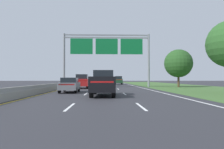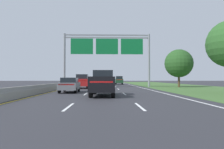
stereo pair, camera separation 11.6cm
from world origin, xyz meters
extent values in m
plane|color=#2B2B30|center=(0.00, 35.00, 0.00)|extent=(220.00, 220.00, 0.00)
cube|color=white|center=(-1.85, 10.50, 0.00)|extent=(0.14, 3.00, 0.01)
cube|color=white|center=(-1.85, 19.50, 0.00)|extent=(0.14, 3.00, 0.01)
cube|color=white|center=(-1.85, 28.50, 0.00)|extent=(0.14, 3.00, 0.01)
cube|color=white|center=(-1.85, 37.50, 0.00)|extent=(0.14, 3.00, 0.01)
cube|color=white|center=(-1.85, 46.50, 0.00)|extent=(0.14, 3.00, 0.01)
cube|color=white|center=(-1.85, 55.50, 0.00)|extent=(0.14, 3.00, 0.01)
cube|color=white|center=(-1.85, 64.50, 0.00)|extent=(0.14, 3.00, 0.01)
cube|color=white|center=(-1.85, 73.50, 0.00)|extent=(0.14, 3.00, 0.01)
cube|color=white|center=(-1.85, 82.50, 0.00)|extent=(0.14, 3.00, 0.01)
cube|color=white|center=(1.85, 10.50, 0.00)|extent=(0.14, 3.00, 0.01)
cube|color=white|center=(1.85, 19.50, 0.00)|extent=(0.14, 3.00, 0.01)
cube|color=white|center=(1.85, 28.50, 0.00)|extent=(0.14, 3.00, 0.01)
cube|color=white|center=(1.85, 37.50, 0.00)|extent=(0.14, 3.00, 0.01)
cube|color=white|center=(1.85, 46.50, 0.00)|extent=(0.14, 3.00, 0.01)
cube|color=white|center=(1.85, 55.50, 0.00)|extent=(0.14, 3.00, 0.01)
cube|color=white|center=(1.85, 64.50, 0.00)|extent=(0.14, 3.00, 0.01)
cube|color=white|center=(1.85, 73.50, 0.00)|extent=(0.14, 3.00, 0.01)
cube|color=white|center=(1.85, 82.50, 0.00)|extent=(0.14, 3.00, 0.01)
cube|color=white|center=(5.90, 35.00, 0.00)|extent=(0.16, 106.00, 0.01)
cube|color=gold|center=(-5.90, 35.00, 0.00)|extent=(0.16, 106.00, 0.01)
cube|color=#3D602D|center=(13.95, 35.00, 0.01)|extent=(14.00, 110.00, 0.02)
cube|color=gray|center=(-6.60, 35.00, 0.28)|extent=(0.60, 110.00, 0.55)
cube|color=gray|center=(-6.60, 35.00, 0.70)|extent=(0.25, 110.00, 0.30)
cylinder|color=gray|center=(-7.05, 35.36, 4.65)|extent=(0.36, 0.36, 9.30)
cylinder|color=gray|center=(7.65, 35.36, 4.65)|extent=(0.36, 0.36, 9.30)
cube|color=gray|center=(0.30, 35.36, 9.07)|extent=(14.70, 0.24, 0.20)
cube|color=gray|center=(0.30, 35.36, 8.62)|extent=(14.70, 0.24, 0.20)
cube|color=#0C602D|center=(-4.03, 35.18, 7.05)|extent=(3.83, 0.12, 2.70)
cube|color=#0C602D|center=(0.30, 35.18, 7.05)|extent=(3.83, 0.12, 2.70)
cube|color=#0C602D|center=(4.63, 35.18, 7.05)|extent=(3.83, 0.12, 2.70)
cube|color=black|center=(-0.17, 17.37, 0.92)|extent=(2.15, 5.45, 1.00)
cube|color=black|center=(-0.15, 18.22, 1.81)|extent=(1.77, 1.95, 0.78)
cube|color=#B21414|center=(-0.24, 14.72, 1.22)|extent=(1.68, 0.13, 0.12)
cube|color=black|center=(-0.22, 15.65, 1.52)|extent=(2.05, 2.00, 0.20)
cylinder|color=black|center=(-0.97, 19.23, 0.42)|extent=(0.32, 0.85, 0.84)
cylinder|color=black|center=(0.73, 19.19, 0.42)|extent=(0.32, 0.85, 0.84)
cylinder|color=black|center=(-1.07, 15.56, 0.42)|extent=(0.32, 0.85, 0.84)
cylinder|color=black|center=(0.63, 15.52, 0.42)|extent=(0.32, 0.85, 0.84)
cube|color=#193D23|center=(3.53, 52.46, 0.91)|extent=(2.04, 4.75, 1.05)
cube|color=black|center=(3.53, 52.31, 1.77)|extent=(1.72, 3.05, 0.68)
cube|color=#B21414|center=(3.47, 50.15, 1.22)|extent=(1.60, 0.13, 0.12)
cylinder|color=black|center=(2.76, 54.08, 0.38)|extent=(0.28, 0.77, 0.76)
cylinder|color=black|center=(4.40, 54.04, 0.38)|extent=(0.28, 0.77, 0.76)
cylinder|color=black|center=(2.67, 50.89, 0.38)|extent=(0.28, 0.77, 0.76)
cylinder|color=black|center=(4.31, 50.84, 0.38)|extent=(0.28, 0.77, 0.76)
cube|color=maroon|center=(-3.46, 31.27, 0.91)|extent=(2.01, 4.74, 1.05)
cube|color=black|center=(-3.45, 31.12, 1.77)|extent=(1.71, 3.04, 0.68)
cube|color=#B21414|center=(-3.40, 28.96, 1.22)|extent=(1.60, 0.12, 0.12)
cylinder|color=black|center=(-4.31, 32.85, 0.38)|extent=(0.28, 0.77, 0.76)
cylinder|color=black|center=(-2.68, 32.89, 0.38)|extent=(0.28, 0.77, 0.76)
cylinder|color=black|center=(-4.24, 29.65, 0.38)|extent=(0.28, 0.77, 0.76)
cylinder|color=black|center=(-2.60, 29.69, 0.38)|extent=(0.28, 0.77, 0.76)
cube|color=#B2B5BA|center=(-3.65, 49.49, 0.69)|extent=(1.93, 4.44, 0.72)
cube|color=black|center=(-3.65, 49.44, 1.31)|extent=(1.62, 2.34, 0.52)
cube|color=#B21414|center=(-3.60, 47.33, 0.91)|extent=(1.53, 0.12, 0.12)
cylinder|color=black|center=(-4.49, 50.96, 0.33)|extent=(0.24, 0.67, 0.66)
cylinder|color=black|center=(-2.89, 51.00, 0.33)|extent=(0.24, 0.67, 0.66)
cylinder|color=black|center=(-4.41, 47.97, 0.33)|extent=(0.24, 0.67, 0.66)
cylinder|color=black|center=(-2.82, 48.01, 0.33)|extent=(0.24, 0.67, 0.66)
cube|color=slate|center=(-3.76, 21.78, 0.69)|extent=(1.92, 4.44, 0.72)
cube|color=black|center=(-3.76, 21.73, 1.31)|extent=(1.62, 2.33, 0.52)
cube|color=#B21414|center=(-3.71, 19.62, 0.91)|extent=(1.53, 0.11, 0.12)
cylinder|color=black|center=(-4.59, 23.26, 0.33)|extent=(0.23, 0.66, 0.66)
cylinder|color=black|center=(-2.99, 23.29, 0.33)|extent=(0.23, 0.66, 0.66)
cylinder|color=black|center=(-4.52, 20.26, 0.33)|extent=(0.23, 0.66, 0.66)
cylinder|color=black|center=(-2.92, 20.30, 0.33)|extent=(0.23, 0.66, 0.66)
cylinder|color=#4C3823|center=(12.70, 34.71, 1.09)|extent=(0.36, 0.36, 2.17)
sphere|color=#234C1E|center=(12.70, 34.71, 4.11)|extent=(4.84, 4.84, 4.84)
camera|label=1|loc=(-0.06, -0.19, 1.46)|focal=32.88mm
camera|label=2|loc=(0.06, -0.19, 1.46)|focal=32.88mm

